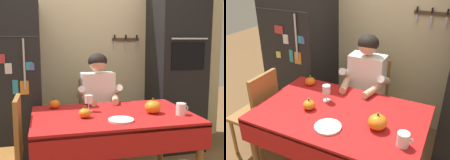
# 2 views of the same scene
# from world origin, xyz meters

# --- Properties ---
(back_wall_assembly) EXTENTS (3.70, 0.13, 2.60)m
(back_wall_assembly) POSITION_xyz_m (0.05, 1.35, 1.30)
(back_wall_assembly) COLOR beige
(back_wall_assembly) RESTS_ON ground
(refrigerator) EXTENTS (0.68, 0.71, 1.80)m
(refrigerator) POSITION_xyz_m (-0.95, 0.96, 0.90)
(refrigerator) COLOR black
(refrigerator) RESTS_ON ground
(wall_oven) EXTENTS (0.60, 0.64, 2.10)m
(wall_oven) POSITION_xyz_m (1.05, 1.00, 1.05)
(wall_oven) COLOR black
(wall_oven) RESTS_ON ground
(dining_table) EXTENTS (1.40, 0.90, 0.74)m
(dining_table) POSITION_xyz_m (0.00, 0.08, 0.66)
(dining_table) COLOR brown
(dining_table) RESTS_ON ground
(chair_behind_person) EXTENTS (0.40, 0.40, 0.93)m
(chair_behind_person) POSITION_xyz_m (-0.01, 0.87, 0.51)
(chair_behind_person) COLOR #9E6B33
(chair_behind_person) RESTS_ON ground
(seated_person) EXTENTS (0.47, 0.55, 1.25)m
(seated_person) POSITION_xyz_m (-0.01, 0.68, 0.74)
(seated_person) COLOR #38384C
(seated_person) RESTS_ON ground
(chair_left_side) EXTENTS (0.40, 0.40, 0.93)m
(chair_left_side) POSITION_xyz_m (-0.90, 0.08, 0.51)
(chair_left_side) COLOR #9E6B33
(chair_left_side) RESTS_ON ground
(coffee_mug) EXTENTS (0.11, 0.09, 0.10)m
(coffee_mug) POSITION_xyz_m (0.57, -0.08, 0.79)
(coffee_mug) COLOR white
(coffee_mug) RESTS_ON dining_table
(wine_glass) EXTENTS (0.07, 0.07, 0.15)m
(wine_glass) POSITION_xyz_m (-0.20, 0.22, 0.85)
(wine_glass) COLOR white
(wine_glass) RESTS_ON dining_table
(pumpkin_large) EXTENTS (0.15, 0.15, 0.14)m
(pumpkin_large) POSITION_xyz_m (0.35, 0.02, 0.80)
(pumpkin_large) COLOR orange
(pumpkin_large) RESTS_ON dining_table
(pumpkin_medium) EXTENTS (0.10, 0.10, 0.10)m
(pumpkin_medium) POSITION_xyz_m (-0.26, 0.03, 0.78)
(pumpkin_medium) COLOR orange
(pumpkin_medium) RESTS_ON dining_table
(pumpkin_small) EXTENTS (0.10, 0.10, 0.11)m
(pumpkin_small) POSITION_xyz_m (-0.49, 0.42, 0.78)
(pumpkin_small) COLOR orange
(pumpkin_small) RESTS_ON dining_table
(serving_tray) EXTENTS (0.21, 0.21, 0.02)m
(serving_tray) POSITION_xyz_m (0.01, -0.14, 0.75)
(serving_tray) COLOR silver
(serving_tray) RESTS_ON dining_table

